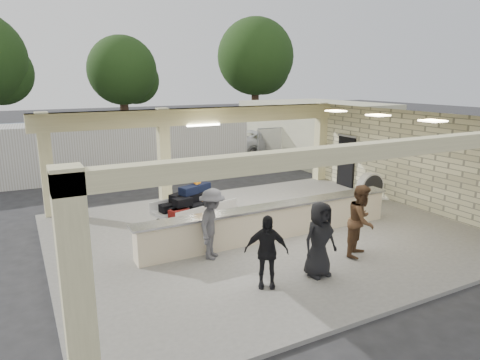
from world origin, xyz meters
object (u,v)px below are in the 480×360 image
luggage_cart (192,205)px  car_dark (233,139)px  passenger_a (361,221)px  passenger_c (212,224)px  car_white_b (319,134)px  baggage_handler (197,196)px  passenger_d (320,239)px  container_white (127,148)px  passenger_b (266,251)px  car_white_a (264,142)px  drum_fan (370,186)px  baggage_counter (273,221)px

luggage_cart → car_dark: size_ratio=0.58×
passenger_a → passenger_c: (-3.47, 1.61, -0.02)m
car_white_b → passenger_c: bearing=123.7°
baggage_handler → passenger_d: 4.86m
passenger_c → container_white: 11.38m
passenger_a → passenger_d: 1.75m
passenger_d → car_dark: size_ratio=0.40×
luggage_cart → passenger_b: bearing=-104.9°
baggage_handler → passenger_a: (2.80, -4.28, 0.04)m
car_white_a → drum_fan: bearing=158.3°
passenger_d → car_white_a: passenger_d is taller
car_white_a → container_white: bearing=89.5°
drum_fan → passenger_c: 7.51m
passenger_a → car_white_a: (5.86, 14.62, -0.27)m
drum_fan → passenger_a: 5.19m
baggage_handler → drum_fan: bearing=110.0°
baggage_counter → container_white: 11.00m
baggage_counter → car_white_a: size_ratio=1.53×
luggage_cart → car_white_a: car_white_a is taller
baggage_counter → drum_fan: size_ratio=7.42×
passenger_b → car_white_a: bearing=88.9°
luggage_cart → baggage_handler: size_ratio=1.43×
baggage_handler → container_white: size_ratio=0.15×
passenger_c → car_white_a: passenger_c is taller
passenger_c → container_white: bearing=41.1°
luggage_cart → drum_fan: size_ratio=2.32×
baggage_handler → car_dark: size_ratio=0.40×
passenger_d → container_white: bearing=91.8°
passenger_c → car_dark: bearing=15.3°
passenger_d → car_white_a: bearing=60.0°
car_white_a → passenger_c: bearing=133.2°
drum_fan → car_white_b: bearing=61.8°
luggage_cart → passenger_a: 5.04m
baggage_counter → passenger_d: bearing=-98.1°
baggage_handler → passenger_a: 5.11m
car_dark → container_white: 8.77m
baggage_handler → passenger_b: (-0.26, -4.62, -0.07)m
passenger_b → car_dark: (7.96, 17.29, -0.18)m
luggage_cart → passenger_c: passenger_c is taller
passenger_a → car_white_a: size_ratio=0.35×
drum_fan → baggage_handler: baggage_handler is taller
car_dark → baggage_handler: bearing=-174.7°
passenger_a → car_white_b: 20.73m
baggage_counter → luggage_cart: (-1.75, 1.86, 0.23)m
car_dark → passenger_b: bearing=-168.1°
passenger_c → passenger_d: passenger_c is taller
passenger_a → container_white: (-2.90, 12.97, 0.25)m
baggage_handler → passenger_d: bearing=39.6°
drum_fan → passenger_a: passenger_a is taller
passenger_d → car_white_b: size_ratio=0.43×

